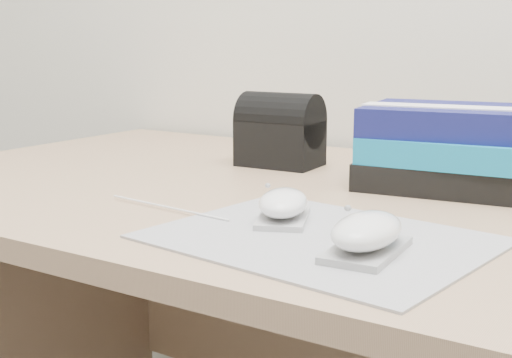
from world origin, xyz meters
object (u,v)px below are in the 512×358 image
Objects in this scene: mouse_rear at (283,205)px; mouse_front at (367,234)px; pouch at (280,130)px; book_stack at (451,148)px; desk at (392,344)px.

mouse_front is at bearing -26.09° from mouse_rear.
pouch is at bearing 130.60° from mouse_front.
mouse_front is 0.39m from book_stack.
pouch is (-0.26, 0.09, 0.30)m from desk.
desk is 11.42× the size of pouch.
book_stack is at bearing -3.30° from pouch.
pouch is at bearing 176.70° from book_stack.
book_stack is at bearing 57.42° from desk.
desk is 0.41m from mouse_front.
book_stack is (0.05, 0.08, 0.29)m from desk.
desk is at bearing -20.27° from pouch.
mouse_front is (0.14, -0.07, 0.00)m from mouse_rear.
book_stack is at bearing 95.75° from mouse_front.
book_stack reaches higher than desk.
mouse_front is at bearing -49.40° from pouch.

